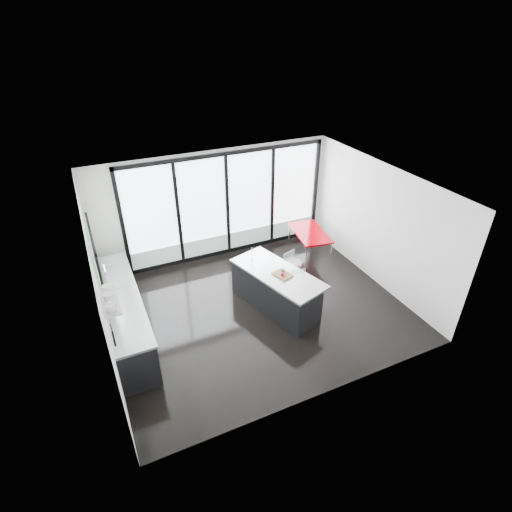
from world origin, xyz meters
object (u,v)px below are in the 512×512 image
island (275,290)px  bar_stool_near (299,295)px  red_table (309,244)px  bar_stool_far (293,275)px

island → bar_stool_near: island is taller
bar_stool_near → red_table: 2.23m
island → bar_stool_near: 0.53m
island → red_table: island is taller
island → red_table: 2.34m
bar_stool_near → bar_stool_far: bearing=77.6°
island → red_table: (1.77, 1.53, -0.09)m
bar_stool_near → red_table: red_table is taller
bar_stool_far → red_table: (1.08, 1.07, 0.00)m
island → bar_stool_far: 0.83m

